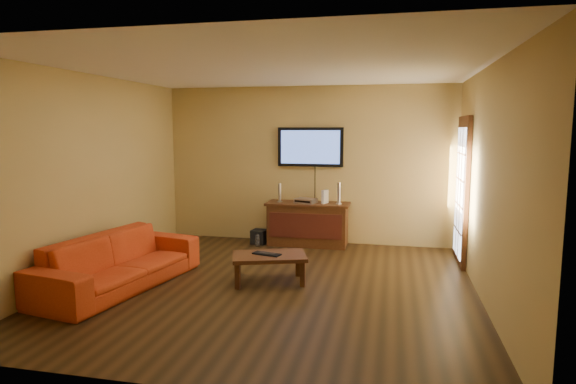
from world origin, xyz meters
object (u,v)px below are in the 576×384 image
(speaker_left, at_px, (280,193))
(subwoofer, at_px, (259,237))
(av_receiver, at_px, (306,201))
(bottle, at_px, (258,240))
(television, at_px, (310,147))
(media_console, at_px, (308,224))
(game_console, at_px, (325,197))
(keyboard, at_px, (267,254))
(coffee_table, at_px, (269,258))
(speaker_right, at_px, (339,194))
(sofa, at_px, (119,253))

(speaker_left, distance_m, subwoofer, 0.84)
(av_receiver, height_order, bottle, av_receiver)
(television, bearing_deg, speaker_left, -153.63)
(bottle, bearing_deg, media_console, 18.60)
(game_console, height_order, keyboard, game_console)
(game_console, bearing_deg, speaker_left, -158.64)
(coffee_table, height_order, speaker_right, speaker_right)
(speaker_right, relative_size, subwoofer, 1.50)
(speaker_right, bearing_deg, coffee_table, -107.91)
(sofa, height_order, av_receiver, sofa)
(bottle, bearing_deg, sofa, -114.90)
(coffee_table, distance_m, av_receiver, 2.11)
(game_console, distance_m, keyboard, 2.19)
(coffee_table, distance_m, subwoofer, 2.14)
(sofa, distance_m, speaker_right, 3.62)
(media_console, bearing_deg, television, 90.00)
(media_console, relative_size, game_console, 6.14)
(television, relative_size, av_receiver, 3.32)
(sofa, xyz_separation_m, keyboard, (1.76, 0.56, -0.06))
(television, distance_m, keyboard, 2.66)
(subwoofer, bearing_deg, sofa, -106.29)
(sofa, distance_m, speaker_left, 3.05)
(speaker_right, relative_size, keyboard, 0.93)
(av_receiver, bearing_deg, subwoofer, -158.07)
(media_console, bearing_deg, av_receiver, -133.22)
(sofa, height_order, speaker_right, speaker_right)
(television, distance_m, coffee_table, 2.68)
(coffee_table, bearing_deg, media_console, 86.30)
(speaker_right, distance_m, keyboard, 2.24)
(sofa, height_order, subwoofer, sofa)
(coffee_table, bearing_deg, speaker_right, 72.09)
(speaker_right, relative_size, game_console, 1.58)
(speaker_left, xyz_separation_m, keyboard, (0.32, -2.08, -0.50))
(coffee_table, distance_m, bottle, 1.95)
(sofa, relative_size, speaker_left, 7.02)
(media_console, relative_size, television, 1.24)
(media_console, xyz_separation_m, television, (-0.00, 0.23, 1.30))
(television, distance_m, speaker_left, 0.95)
(television, relative_size, sofa, 0.50)
(game_console, xyz_separation_m, keyboard, (-0.46, -2.09, -0.47))
(speaker_right, xyz_separation_m, bottle, (-1.34, -0.24, -0.80))
(television, xyz_separation_m, coffee_table, (-0.14, -2.31, -1.35))
(av_receiver, xyz_separation_m, keyboard, (-0.14, -2.07, -0.39))
(coffee_table, height_order, subwoofer, coffee_table)
(media_console, xyz_separation_m, sofa, (-1.92, -2.66, 0.07))
(media_console, height_order, game_console, game_console)
(coffee_table, relative_size, av_receiver, 3.14)
(coffee_table, height_order, keyboard, keyboard)
(av_receiver, bearing_deg, media_console, 65.25)
(media_console, bearing_deg, bottle, -161.40)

